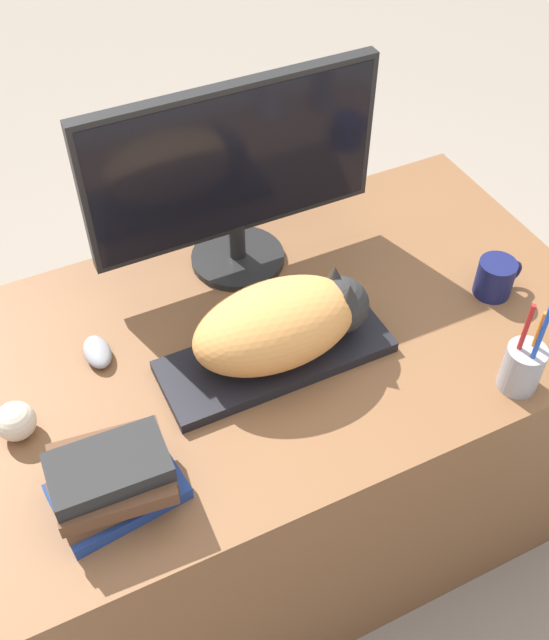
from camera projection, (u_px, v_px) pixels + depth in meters
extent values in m
cube|color=brown|center=(280.00, 436.00, 1.78)|extent=(1.33, 0.77, 0.73)
cube|color=black|center=(276.00, 356.00, 1.45)|extent=(0.45, 0.17, 0.02)
ellipsoid|color=#D18C47|center=(276.00, 325.00, 1.39)|extent=(0.33, 0.19, 0.15)
sphere|color=#262626|center=(340.00, 305.00, 1.44)|extent=(0.11, 0.11, 0.11)
cone|color=#262626|center=(350.00, 294.00, 1.38)|extent=(0.04, 0.04, 0.04)
cone|color=#262626|center=(335.00, 276.00, 1.42)|extent=(0.04, 0.04, 0.04)
cylinder|color=black|center=(238.00, 258.00, 1.66)|extent=(0.21, 0.21, 0.02)
cylinder|color=black|center=(237.00, 239.00, 1.62)|extent=(0.04, 0.04, 0.09)
cube|color=black|center=(233.00, 161.00, 1.48)|extent=(0.62, 0.03, 0.33)
cube|color=black|center=(235.00, 164.00, 1.47)|extent=(0.59, 0.01, 0.31)
ellipsoid|color=gray|center=(97.00, 352.00, 1.46)|extent=(0.05, 0.09, 0.03)
cylinder|color=#141947|center=(495.00, 278.00, 1.57)|extent=(0.08, 0.08, 0.08)
torus|color=#141947|center=(510.00, 272.00, 1.58)|extent=(0.06, 0.01, 0.06)
cylinder|color=#939399|center=(522.00, 368.00, 1.38)|extent=(0.07, 0.07, 0.10)
cylinder|color=orange|center=(535.00, 341.00, 1.35)|extent=(0.01, 0.01, 0.14)
cylinder|color=#B21E1E|center=(522.00, 339.00, 1.33)|extent=(0.01, 0.01, 0.17)
cylinder|color=#1E47B2|center=(538.00, 343.00, 1.31)|extent=(0.01, 0.01, 0.20)
sphere|color=beige|center=(16.00, 421.00, 1.32)|extent=(0.07, 0.07, 0.07)
cube|color=navy|center=(118.00, 492.00, 1.25)|extent=(0.22, 0.17, 0.03)
cube|color=brown|center=(113.00, 489.00, 1.22)|extent=(0.19, 0.12, 0.03)
cube|color=brown|center=(112.00, 474.00, 1.21)|extent=(0.20, 0.18, 0.03)
cube|color=black|center=(108.00, 467.00, 1.18)|extent=(0.19, 0.12, 0.03)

